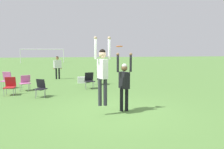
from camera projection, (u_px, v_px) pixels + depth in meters
name	position (u px, v px, depth m)	size (l,w,h in m)	color
ground_plane	(116.00, 112.00, 7.64)	(120.00, 120.00, 0.00)	#56843D
person_jumping	(103.00, 69.00, 7.11)	(0.55, 0.44, 2.27)	#2D2D38
person_defending	(124.00, 81.00, 7.62)	(0.57, 0.46, 2.06)	black
frisbee	(119.00, 46.00, 7.48)	(0.23, 0.23, 0.04)	#E04C23
camping_chair_0	(89.00, 79.00, 12.26)	(0.61, 0.66, 0.90)	gray
camping_chair_1	(101.00, 77.00, 13.76)	(0.61, 0.65, 0.87)	gray
camping_chair_2	(41.00, 87.00, 10.03)	(0.63, 0.70, 0.82)	gray
camping_chair_3	(7.00, 79.00, 12.31)	(0.66, 0.72, 0.93)	gray
camping_chair_4	(10.00, 85.00, 10.52)	(0.49, 0.53, 0.86)	gray
camping_chair_5	(25.00, 82.00, 11.65)	(0.66, 0.71, 0.81)	gray
person_spectator_near	(57.00, 65.00, 16.21)	(0.62, 0.30, 1.71)	black
cooler_box	(81.00, 80.00, 14.29)	(0.53, 0.33, 0.40)	white
soccer_goal	(42.00, 52.00, 36.69)	(7.10, 0.10, 2.35)	white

